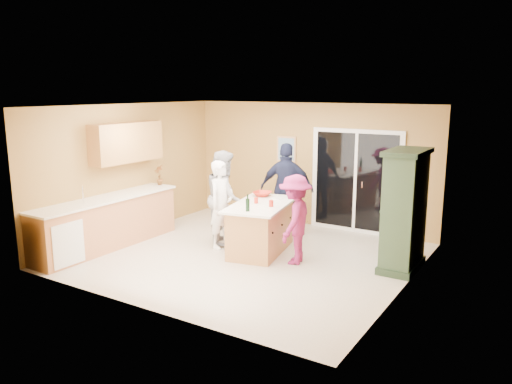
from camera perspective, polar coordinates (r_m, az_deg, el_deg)
The scene contains 22 objects.
floor at distance 8.82m, azimuth -1.18°, elevation -7.34°, with size 5.50×5.50×0.00m, color beige.
ceiling at distance 8.34m, azimuth -1.26°, elevation 9.79°, with size 5.50×5.00×0.10m, color white.
wall_back at distance 10.64m, azimuth 6.14°, elevation 3.11°, with size 5.50×0.10×2.60m, color tan.
wall_front at distance 6.58m, azimuth -13.15°, elevation -2.49°, with size 5.50×0.10×2.60m, color tan.
wall_left at distance 10.23m, azimuth -14.27°, elevation 2.47°, with size 0.10×5.00×2.60m, color tan.
wall_right at distance 7.39m, azimuth 16.98°, elevation -1.15°, with size 0.10×5.00×2.60m, color tan.
left_cabinet_run at distance 9.49m, azimuth -17.28°, elevation -3.59°, with size 0.65×3.05×1.24m.
upper_cabinets at distance 9.89m, azimuth -14.56°, elevation 5.51°, with size 0.35×1.60×0.75m, color #BD7549.
sliding_door at distance 10.25m, azimuth 11.32°, elevation 1.20°, with size 1.90×0.07×2.10m.
framed_picture at distance 10.83m, azimuth 3.49°, elevation 4.91°, with size 0.46×0.04×0.56m.
kitchen_island at distance 8.96m, azimuth 0.56°, elevation -4.25°, with size 1.24×1.84×0.89m.
green_hutch at distance 8.31m, azimuth 16.60°, elevation -2.20°, with size 0.56×1.06×1.95m.
woman_white at distance 9.12m, azimuth -3.96°, elevation -1.45°, with size 0.59×0.39×1.62m, color white.
woman_grey at distance 9.40m, azimuth -3.60°, elevation -0.58°, with size 0.86×0.67×1.76m, color #A9A9AC.
woman_navy at distance 9.98m, azimuth 3.53°, elevation 0.36°, with size 1.08×0.45×1.84m, color #1B223C.
woman_magenta at distance 8.32m, azimuth 4.48°, elevation -3.15°, with size 0.97×0.56×1.50m, color #8A1E5B.
serving_bowl at distance 9.44m, azimuth 0.72°, elevation -0.22°, with size 0.34×0.34×0.08m, color red.
tulip_vase at distance 10.41m, azimuth -11.00°, elevation 1.92°, with size 0.22×0.15×0.41m, color red.
tumbler_near at distance 8.60m, azimuth 1.74°, elevation -1.31°, with size 0.08×0.08×0.11m, color red.
tumbler_far at distance 8.84m, azimuth 0.01°, elevation -0.97°, with size 0.07×0.07×0.10m, color red.
wine_bottle at distance 8.26m, azimuth -0.96°, elevation -1.45°, with size 0.07×0.07×0.29m.
white_plate at distance 9.23m, azimuth 2.39°, elevation -0.73°, with size 0.20×0.20×0.01m, color white.
Camera 1 is at (4.54, -6.99, 2.88)m, focal length 35.00 mm.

